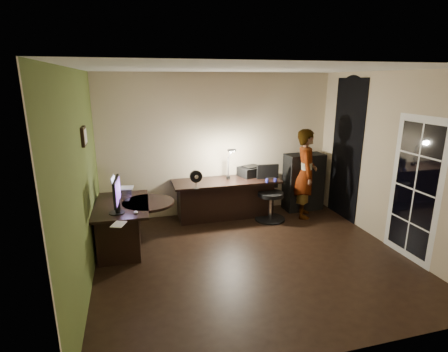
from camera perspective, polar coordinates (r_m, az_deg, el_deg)
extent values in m
cube|color=black|center=(5.37, 4.60, -13.23)|extent=(4.50, 4.00, 0.01)
cube|color=silver|center=(4.71, 5.34, 17.08)|extent=(4.50, 4.00, 0.01)
cube|color=#C6B491|center=(6.74, -0.89, 5.05)|extent=(4.50, 0.01, 2.70)
cube|color=#C6B491|center=(3.16, 17.56, -7.97)|extent=(4.50, 0.01, 2.70)
cube|color=#C6B491|center=(4.63, -22.34, -0.98)|extent=(0.01, 4.00, 2.70)
cube|color=#C6B491|center=(6.01, 25.62, 2.24)|extent=(0.01, 4.00, 2.70)
cube|color=#4D5F27|center=(4.62, -22.15, -0.97)|extent=(0.00, 4.00, 2.70)
cube|color=black|center=(6.90, 19.35, 4.00)|extent=(0.01, 0.90, 2.60)
cube|color=white|center=(5.68, 28.67, -1.99)|extent=(0.02, 0.92, 2.10)
cube|color=black|center=(4.96, -21.94, 6.03)|extent=(0.04, 0.30, 0.25)
cube|color=black|center=(5.67, -16.11, -7.96)|extent=(0.85, 1.32, 0.75)
cube|color=black|center=(6.65, 0.36, -3.80)|extent=(2.00, 0.71, 0.75)
cube|color=black|center=(7.24, 12.84, -0.94)|extent=(0.78, 0.41, 1.15)
cube|color=silver|center=(5.96, -15.99, -2.45)|extent=(0.27, 0.23, 0.10)
cube|color=silver|center=(5.91, -16.11, -0.95)|extent=(0.35, 0.33, 0.22)
cube|color=black|center=(5.13, -17.23, -3.91)|extent=(0.15, 0.56, 0.37)
ellipsoid|color=silver|center=(5.11, -14.22, -5.75)|extent=(0.06, 0.09, 0.03)
cube|color=black|center=(5.69, -15.48, -3.79)|extent=(0.09, 0.13, 0.01)
cube|color=black|center=(5.74, -17.28, -3.72)|extent=(0.09, 0.13, 0.01)
cylinder|color=black|center=(5.16, -16.97, -4.78)|extent=(0.10, 0.10, 0.20)
cube|color=silver|center=(4.79, -16.82, -7.55)|extent=(0.22, 0.25, 0.01)
cube|color=black|center=(6.01, -4.61, -0.57)|extent=(0.22, 0.13, 0.33)
cube|color=navy|center=(6.45, 7.70, -0.63)|extent=(0.21, 0.09, 0.10)
cube|color=black|center=(6.83, 4.44, 0.83)|extent=(0.53, 0.47, 0.20)
cube|color=black|center=(6.54, 0.70, 2.26)|extent=(0.19, 0.31, 0.65)
cube|color=black|center=(6.57, 7.64, -2.93)|extent=(0.61, 0.61, 1.02)
imported|color=#D8A88C|center=(6.78, 13.20, 0.36)|extent=(0.61, 0.72, 1.70)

